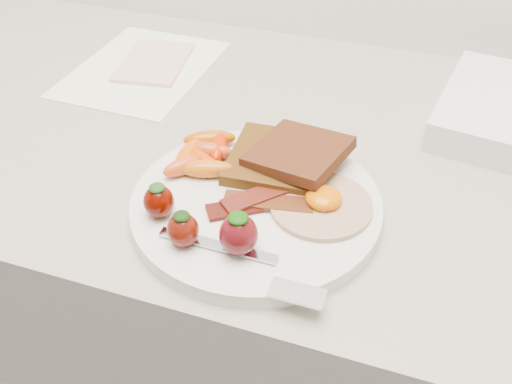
% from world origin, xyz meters
% --- Properties ---
extents(counter, '(2.00, 0.60, 0.90)m').
position_xyz_m(counter, '(0.00, 1.70, 0.45)').
color(counter, gray).
rests_on(counter, ground).
extents(plate, '(0.27, 0.27, 0.02)m').
position_xyz_m(plate, '(0.03, 1.55, 0.91)').
color(plate, silver).
rests_on(plate, counter).
extents(toast_lower, '(0.12, 0.12, 0.01)m').
position_xyz_m(toast_lower, '(0.03, 1.62, 0.93)').
color(toast_lower, '#342005').
rests_on(toast_lower, plate).
extents(toast_upper, '(0.12, 0.12, 0.02)m').
position_xyz_m(toast_upper, '(0.05, 1.62, 0.94)').
color(toast_upper, black).
rests_on(toast_upper, toast_lower).
extents(fried_egg, '(0.14, 0.14, 0.02)m').
position_xyz_m(fried_egg, '(0.10, 1.56, 0.92)').
color(fried_egg, beige).
rests_on(fried_egg, plate).
extents(bacon_strips, '(0.11, 0.10, 0.01)m').
position_xyz_m(bacon_strips, '(0.03, 1.55, 0.92)').
color(bacon_strips, black).
rests_on(bacon_strips, plate).
extents(baby_carrots, '(0.09, 0.11, 0.02)m').
position_xyz_m(baby_carrots, '(-0.05, 1.60, 0.93)').
color(baby_carrots, '#BB4017').
rests_on(baby_carrots, plate).
extents(strawberries, '(0.13, 0.06, 0.05)m').
position_xyz_m(strawberries, '(-0.01, 1.48, 0.94)').
color(strawberries, '#480700').
rests_on(strawberries, plate).
extents(fork, '(0.18, 0.05, 0.00)m').
position_xyz_m(fork, '(0.06, 1.46, 0.92)').
color(fork, '#B1BBC7').
rests_on(fork, plate).
extents(paper_sheet, '(0.20, 0.26, 0.00)m').
position_xyz_m(paper_sheet, '(-0.24, 1.81, 0.90)').
color(paper_sheet, white).
rests_on(paper_sheet, counter).
extents(notepad, '(0.11, 0.15, 0.01)m').
position_xyz_m(notepad, '(-0.23, 1.82, 0.91)').
color(notepad, beige).
rests_on(notepad, paper_sheet).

